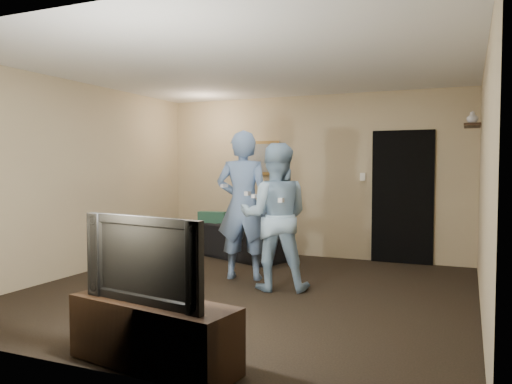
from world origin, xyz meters
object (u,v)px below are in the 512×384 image
at_px(sofa, 237,240).
at_px(tv_console, 153,333).
at_px(television, 152,258).
at_px(wii_player_right, 275,217).
at_px(wii_player_left, 243,205).

distance_m(sofa, tv_console, 4.46).
bearing_deg(television, wii_player_right, 99.70).
bearing_deg(tv_console, wii_player_left, 111.10).
bearing_deg(sofa, tv_console, 129.29).
bearing_deg(tv_console, television, 9.44).
xyz_separation_m(tv_console, television, (0.00, 0.00, 0.55)).
relative_size(tv_console, wii_player_left, 0.70).
distance_m(sofa, television, 4.49).
relative_size(television, wii_player_right, 0.63).
distance_m(television, wii_player_left, 2.92).
relative_size(sofa, tv_console, 1.40).
height_order(sofa, television, television).
height_order(sofa, wii_player_left, wii_player_left).
xyz_separation_m(sofa, tv_console, (1.34, -4.26, -0.02)).
bearing_deg(wii_player_left, tv_console, -78.34).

